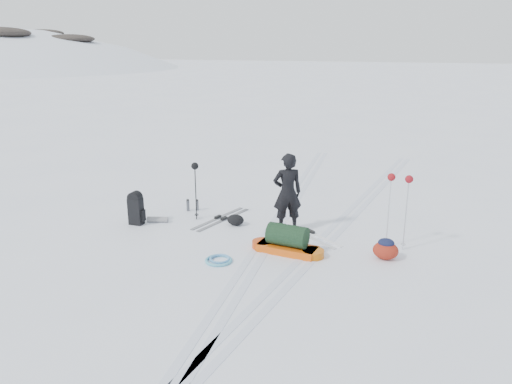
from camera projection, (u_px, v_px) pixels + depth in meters
ground at (266, 241)px, 10.53m from camera, size 200.00×200.00×0.00m
ski_tracks at (304, 230)px, 11.13m from camera, size 3.38×17.97×0.01m
skier at (287, 193)px, 10.85m from camera, size 0.77×0.68×1.76m
pulk_sled at (287, 242)px, 9.89m from camera, size 1.55×0.63×0.58m
expedition_rucksack at (139, 209)px, 11.41m from camera, size 0.80×0.50×0.78m
ski_poles_black at (195, 173)px, 11.51m from camera, size 0.17×0.19×1.38m
ski_poles_silver at (399, 187)px, 9.79m from camera, size 0.49×0.21×1.56m
touring_skis_grey at (221, 219)px, 11.80m from camera, size 0.78×1.87×0.07m
touring_skis_white at (308, 234)px, 10.88m from camera, size 1.71×1.37×0.07m
rope_coil at (219, 260)px, 9.54m from camera, size 0.66×0.66×0.06m
small_daypack at (386, 249)px, 9.59m from camera, size 0.61×0.57×0.42m
thermos_pair at (192, 205)px, 12.37m from camera, size 0.29×0.21×0.30m
stuff_sack at (236, 220)px, 11.41m from camera, size 0.44×0.36×0.25m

